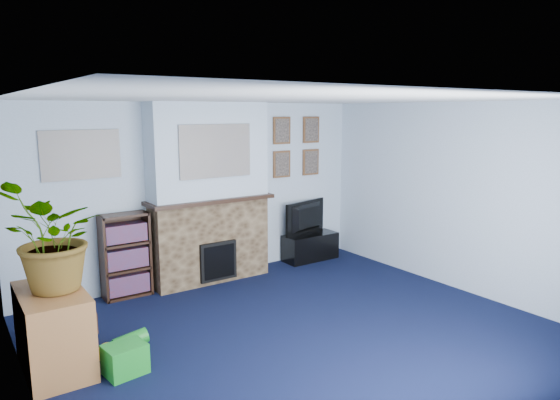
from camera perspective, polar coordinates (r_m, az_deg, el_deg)
floor at (r=5.38m, az=2.39°, el=-15.02°), size 5.00×4.50×0.01m
ceiling at (r=4.87m, az=2.61°, el=11.48°), size 5.00×4.50×0.01m
wall_back at (r=6.89m, az=-8.84°, el=0.95°), size 5.00×0.04×2.40m
wall_front at (r=3.53m, az=25.32°, el=-8.78°), size 5.00×0.04×2.40m
wall_left at (r=4.06m, az=-27.22°, el=-6.53°), size 0.04×4.50×2.40m
wall_right at (r=6.77m, az=19.67°, el=0.32°), size 0.04×4.50×2.40m
chimney_breast at (r=6.71m, az=-8.07°, el=0.59°), size 1.72×0.50×2.40m
collage_main at (r=6.45m, az=-7.37°, el=5.56°), size 1.00×0.03×0.68m
collage_left at (r=6.29m, az=-21.78°, el=4.82°), size 0.90×0.03×0.58m
portrait_tl at (r=7.44m, az=0.19°, el=7.95°), size 0.30×0.03×0.40m
portrait_tr at (r=7.77m, az=3.56°, el=8.02°), size 0.30×0.03×0.40m
portrait_bl at (r=7.48m, az=0.19°, el=4.11°), size 0.30×0.03×0.40m
portrait_br at (r=7.80m, az=3.52°, el=4.35°), size 0.30×0.03×0.40m
tv_stand at (r=7.79m, az=3.47°, el=-5.21°), size 0.86×0.36×0.41m
television at (r=7.70m, az=3.41°, el=-2.04°), size 0.88×0.33×0.51m
bookshelf at (r=6.50m, az=-17.25°, el=-6.25°), size 0.58×0.28×1.05m
sideboard at (r=5.00m, az=-24.45°, el=-13.57°), size 0.52×0.94×0.73m
potted_plant at (r=4.70m, az=-24.51°, el=-3.96°), size 1.07×1.12×0.96m
mantel_clock at (r=6.65m, az=-8.14°, el=0.82°), size 0.11×0.06×0.15m
mantel_candle at (r=6.79m, az=-5.69°, el=1.16°), size 0.05×0.05×0.17m
mantel_teddy at (r=6.43m, az=-12.35°, el=0.33°), size 0.13×0.13×0.13m
mantel_can at (r=7.00m, az=-2.74°, el=1.30°), size 0.06×0.06×0.11m
green_crate at (r=4.79m, az=-17.27°, el=-16.93°), size 0.37×0.32×0.27m
toy_ball at (r=5.05m, az=-19.11°, el=-16.23°), size 0.19×0.19×0.19m
toy_block at (r=5.34m, az=-25.46°, el=-14.93°), size 0.23×0.23×0.24m
toy_tube at (r=5.28m, az=-16.67°, el=-15.13°), size 0.34×0.15×0.19m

